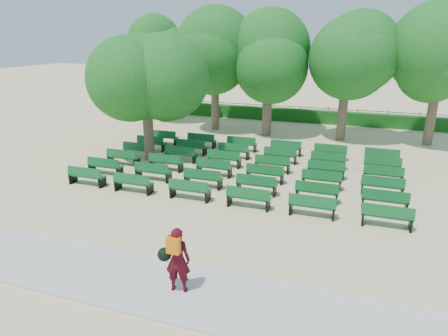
# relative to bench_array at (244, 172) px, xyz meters

# --- Properties ---
(ground) EXTENTS (120.00, 120.00, 0.00)m
(ground) POSITION_rel_bench_array_xyz_m (-0.49, -1.67, -0.08)
(ground) COLOR beige
(paving) EXTENTS (30.00, 2.20, 0.06)m
(paving) POSITION_rel_bench_array_xyz_m (-0.49, -9.07, -0.05)
(paving) COLOR beige
(paving) RESTS_ON ground
(curb) EXTENTS (30.00, 0.12, 0.10)m
(curb) POSITION_rel_bench_array_xyz_m (-0.49, -7.92, -0.03)
(curb) COLOR silver
(curb) RESTS_ON ground
(hedge) EXTENTS (26.00, 0.70, 0.90)m
(hedge) POSITION_rel_bench_array_xyz_m (-0.49, 12.33, 0.37)
(hedge) COLOR #175919
(hedge) RESTS_ON ground
(fence) EXTENTS (26.00, 0.10, 1.02)m
(fence) POSITION_rel_bench_array_xyz_m (-0.49, 12.73, -0.08)
(fence) COLOR black
(fence) RESTS_ON ground
(tree_line) EXTENTS (21.80, 6.80, 7.04)m
(tree_line) POSITION_rel_bench_array_xyz_m (-0.49, 8.33, -0.08)
(tree_line) COLOR #1C6921
(tree_line) RESTS_ON ground
(bench_array) EXTENTS (1.64, 0.60, 1.01)m
(bench_array) POSITION_rel_bench_array_xyz_m (0.00, 0.00, 0.00)
(bench_array) COLOR #0F5A25
(bench_array) RESTS_ON ground
(tree_among) EXTENTS (4.30, 4.30, 5.87)m
(tree_among) POSITION_rel_bench_array_xyz_m (-5.14, 0.52, 3.83)
(tree_among) COLOR brown
(tree_among) RESTS_ON ground
(person) EXTENTS (0.82, 0.52, 1.69)m
(person) POSITION_rel_bench_array_xyz_m (0.95, -9.03, 0.85)
(person) COLOR #420912
(person) RESTS_ON ground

